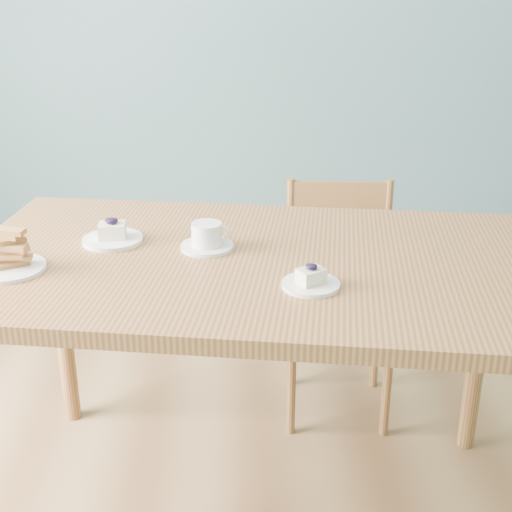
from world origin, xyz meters
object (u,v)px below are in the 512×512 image
Objects in this scene: dining_chair at (338,300)px; coffee_cup at (207,238)px; cheesecake_plate_far at (113,236)px; dining_table at (250,286)px; cheesecake_plate_near at (311,281)px; biscotti_plate at (7,256)px.

dining_chair is 0.77m from coffee_cup.
cheesecake_plate_far is 1.15× the size of coffee_cup.
dining_chair is at bearing 67.19° from dining_table.
dining_table is 11.38× the size of coffee_cup.
cheesecake_plate_near is 0.97× the size of coffee_cup.
dining_table is at bearing -32.69° from coffee_cup.
cheesecake_plate_near is at bearing -100.51° from dining_chair.
coffee_cup is at bearing 14.52° from biscotti_plate.
dining_chair is 5.01× the size of cheesecake_plate_far.
biscotti_plate is (-0.50, -0.13, 0.01)m from coffee_cup.
cheesecake_plate_far is at bearing 148.95° from cheesecake_plate_near.
biscotti_plate reaches higher than dining_table.
biscotti_plate reaches higher than cheesecake_plate_far.
dining_table is 0.71m from dining_chair.
cheesecake_plate_near is at bearing -44.92° from coffee_cup.
cheesecake_plate_near is 0.76× the size of biscotti_plate.
dining_table is at bearing -117.40° from dining_chair.
coffee_cup is (-0.44, -0.47, 0.43)m from dining_chair.
cheesecake_plate_near is 0.84× the size of cheesecake_plate_far.
cheesecake_plate_far is (-0.38, 0.13, 0.10)m from dining_table.
cheesecake_plate_far is at bearing 38.54° from biscotti_plate.
dining_chair is 5.94× the size of cheesecake_plate_near.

